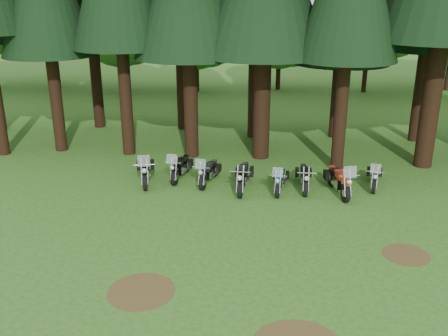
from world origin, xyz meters
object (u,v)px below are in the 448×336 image
at_px(motorcycle_6, 339,181).
at_px(motorcycle_4, 280,180).
at_px(motorcycle_5, 304,178).
at_px(motorcycle_2, 208,173).
at_px(motorcycle_1, 180,168).
at_px(motorcycle_7, 374,177).
at_px(motorcycle_0, 145,171).
at_px(motorcycle_3, 243,178).

bearing_deg(motorcycle_6, motorcycle_4, 166.86).
bearing_deg(motorcycle_5, motorcycle_4, -163.00).
relative_size(motorcycle_2, motorcycle_6, 0.90).
distance_m(motorcycle_1, motorcycle_7, 7.91).
height_order(motorcycle_0, motorcycle_3, motorcycle_0).
bearing_deg(motorcycle_7, motorcycle_4, -157.59).
relative_size(motorcycle_2, motorcycle_3, 0.91).
xyz_separation_m(motorcycle_0, motorcycle_4, (5.47, -0.47, -0.08)).
height_order(motorcycle_3, motorcycle_7, motorcycle_7).
distance_m(motorcycle_1, motorcycle_2, 1.31).
xyz_separation_m(motorcycle_6, motorcycle_7, (1.53, 0.81, -0.08)).
bearing_deg(motorcycle_1, motorcycle_2, -11.51).
bearing_deg(motorcycle_4, motorcycle_5, 23.98).
bearing_deg(motorcycle_2, motorcycle_3, -9.50).
bearing_deg(motorcycle_4, motorcycle_0, -177.25).
bearing_deg(motorcycle_3, motorcycle_2, 162.87).
height_order(motorcycle_2, motorcycle_3, motorcycle_2).
height_order(motorcycle_1, motorcycle_4, motorcycle_1).
height_order(motorcycle_0, motorcycle_6, motorcycle_0).
relative_size(motorcycle_2, motorcycle_7, 1.06).
xyz_separation_m(motorcycle_2, motorcycle_5, (3.86, -0.30, -0.01)).
bearing_deg(motorcycle_2, motorcycle_6, 3.94).
height_order(motorcycle_0, motorcycle_7, motorcycle_0).
height_order(motorcycle_3, motorcycle_4, motorcycle_4).
bearing_deg(motorcycle_1, motorcycle_5, 0.17).
bearing_deg(motorcycle_2, motorcycle_5, 7.23).
xyz_separation_m(motorcycle_5, motorcycle_7, (2.82, 0.41, -0.02)).
bearing_deg(motorcycle_0, motorcycle_1, 10.92).
xyz_separation_m(motorcycle_0, motorcycle_5, (6.45, -0.18, -0.07)).
relative_size(motorcycle_3, motorcycle_6, 0.98).
relative_size(motorcycle_3, motorcycle_4, 1.15).
relative_size(motorcycle_0, motorcycle_2, 1.13).
distance_m(motorcycle_0, motorcycle_7, 9.26).
distance_m(motorcycle_0, motorcycle_5, 6.45).
bearing_deg(motorcycle_7, motorcycle_2, -167.07).
height_order(motorcycle_0, motorcycle_2, motorcycle_0).
bearing_deg(motorcycle_0, motorcycle_2, -9.21).
relative_size(motorcycle_1, motorcycle_5, 1.03).
distance_m(motorcycle_0, motorcycle_6, 7.76).
distance_m(motorcycle_2, motorcycle_7, 6.67).
relative_size(motorcycle_4, motorcycle_6, 0.86).
bearing_deg(motorcycle_4, motorcycle_2, 176.12).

